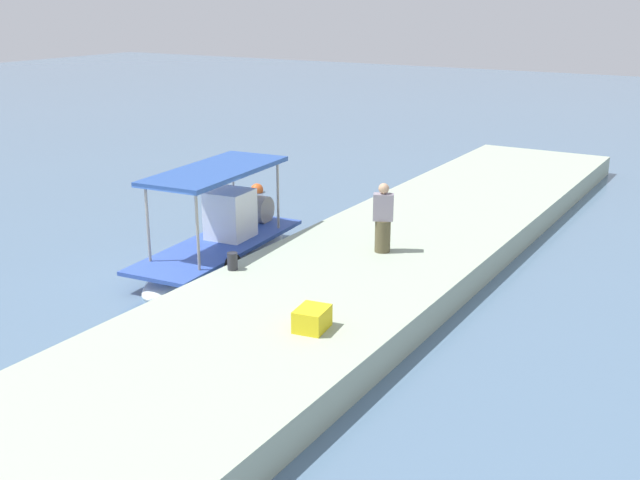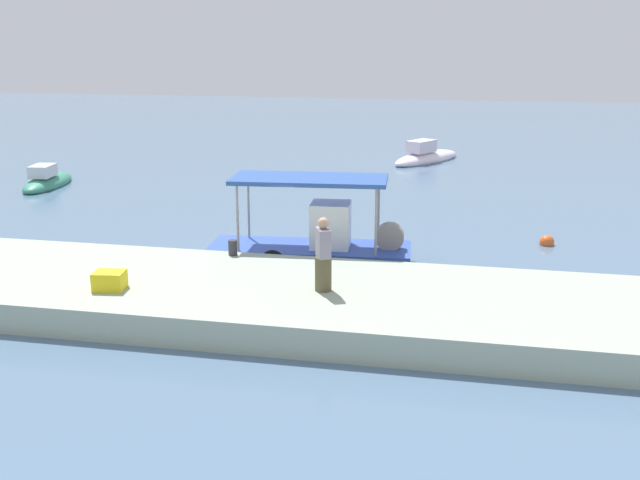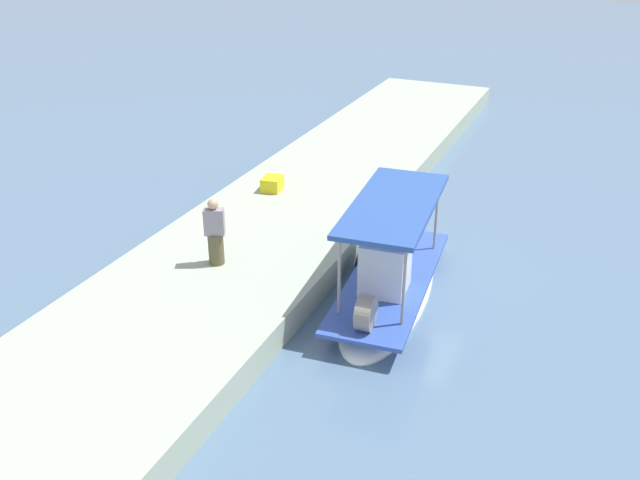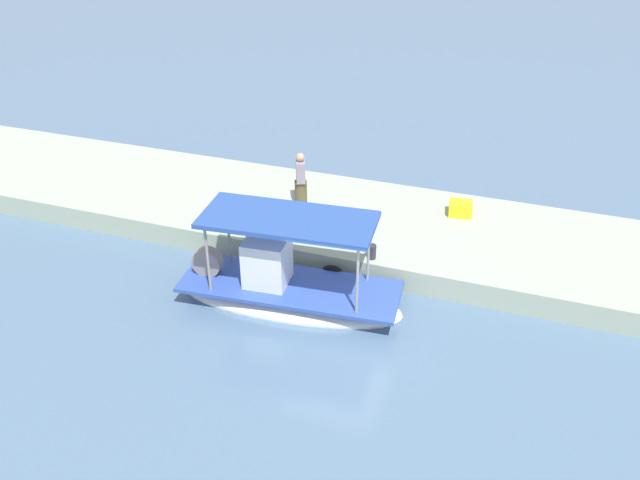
{
  "view_description": "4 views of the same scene",
  "coord_description": "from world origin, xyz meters",
  "px_view_note": "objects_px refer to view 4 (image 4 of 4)",
  "views": [
    {
      "loc": [
        -13.62,
        -12.43,
        6.77
      ],
      "look_at": [
        2.08,
        -2.99,
        0.95
      ],
      "focal_mm": 43.23,
      "sensor_mm": 36.0,
      "label": 1
    },
    {
      "loc": [
        6.14,
        -20.8,
        6.42
      ],
      "look_at": [
        2.11,
        -1.74,
        1.18
      ],
      "focal_mm": 42.66,
      "sensor_mm": 36.0,
      "label": 2
    },
    {
      "loc": [
        15.78,
        4.14,
        8.94
      ],
      "look_at": [
        0.78,
        -2.44,
        0.85
      ],
      "focal_mm": 38.94,
      "sensor_mm": 36.0,
      "label": 3
    },
    {
      "loc": [
        -3.96,
        12.89,
        10.36
      ],
      "look_at": [
        1.17,
        -1.74,
        1.16
      ],
      "focal_mm": 36.77,
      "sensor_mm": 36.0,
      "label": 4
    }
  ],
  "objects_px": {
    "main_fishing_boat": "(286,288)",
    "mooring_bollard": "(372,252)",
    "fisherman_near_bollard": "(301,181)",
    "cargo_crate": "(460,209)"
  },
  "relations": [
    {
      "from": "main_fishing_boat",
      "to": "mooring_bollard",
      "type": "bearing_deg",
      "value": -135.85
    },
    {
      "from": "fisherman_near_bollard",
      "to": "mooring_bollard",
      "type": "bearing_deg",
      "value": 141.44
    },
    {
      "from": "mooring_bollard",
      "to": "cargo_crate",
      "type": "bearing_deg",
      "value": -119.73
    },
    {
      "from": "main_fishing_boat",
      "to": "cargo_crate",
      "type": "relative_size",
      "value": 8.8
    },
    {
      "from": "fisherman_near_bollard",
      "to": "cargo_crate",
      "type": "height_order",
      "value": "fisherman_near_bollard"
    },
    {
      "from": "main_fishing_boat",
      "to": "cargo_crate",
      "type": "height_order",
      "value": "main_fishing_boat"
    },
    {
      "from": "mooring_bollard",
      "to": "cargo_crate",
      "type": "height_order",
      "value": "cargo_crate"
    },
    {
      "from": "fisherman_near_bollard",
      "to": "mooring_bollard",
      "type": "xyz_separation_m",
      "value": [
        -2.99,
        2.38,
        -0.58
      ]
    },
    {
      "from": "main_fishing_boat",
      "to": "mooring_bollard",
      "type": "relative_size",
      "value": 15.0
    },
    {
      "from": "main_fishing_boat",
      "to": "cargo_crate",
      "type": "xyz_separation_m",
      "value": [
        -3.74,
        -5.11,
        0.49
      ]
    }
  ]
}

